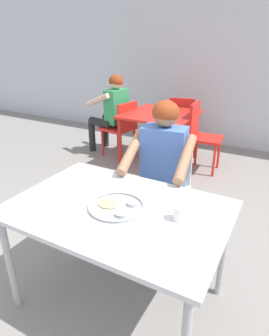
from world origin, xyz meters
The scene contains 12 objects.
ground_plane centered at (0.00, 0.00, -0.03)m, with size 12.00×12.00×0.05m, color gray.
back_wall centered at (0.00, 3.67, 1.70)m, with size 12.00×0.12×3.40m, color silver.
table_foreground centered at (0.09, 0.05, 0.66)m, with size 1.27×0.86×0.73m.
thali_tray centered at (0.09, 0.04, 0.74)m, with size 0.33×0.33×0.03m.
drinking_cup centered at (0.46, 0.10, 0.77)m, with size 0.07×0.07×0.09m.
chair_foreground centered at (0.04, 0.94, 0.49)m, with size 0.44×0.44×0.85m.
diner_foreground centered at (0.07, 0.72, 0.73)m, with size 0.55×0.59×1.22m.
table_background_red centered at (-0.69, 2.41, 0.64)m, with size 0.91×0.95×0.71m.
chair_red_left centered at (-1.28, 2.37, 0.48)m, with size 0.48×0.49×0.82m.
chair_red_right centered at (-0.12, 2.44, 0.52)m, with size 0.41×0.40×0.90m.
chair_red_far centered at (-0.62, 3.08, 0.48)m, with size 0.47×0.50×0.83m.
patron_background centered at (-1.48, 2.43, 0.71)m, with size 0.60×0.56×1.18m.
Camera 1 is at (0.89, -1.20, 1.63)m, focal length 31.34 mm.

